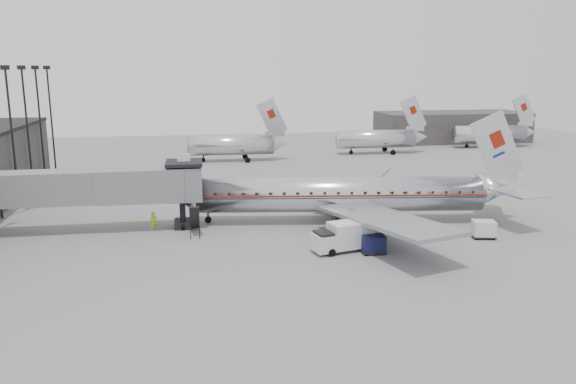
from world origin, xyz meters
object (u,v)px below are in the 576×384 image
service_van (343,236)px  ramp_worker (154,221)px  baggage_cart_navy (373,244)px  baggage_cart_white (484,229)px  airliner (347,194)px

service_van → ramp_worker: 18.27m
baggage_cart_navy → baggage_cart_white: bearing=14.1°
service_van → baggage_cart_navy: service_van is taller
service_van → ramp_worker: service_van is taller
service_van → baggage_cart_white: size_ratio=2.37×
airliner → service_van: size_ratio=6.39×
airliner → baggage_cart_white: size_ratio=15.16×
baggage_cart_white → ramp_worker: (-29.36, 7.46, 0.03)m
baggage_cart_navy → baggage_cart_white: size_ratio=0.87×
service_van → baggage_cart_white: service_van is taller
baggage_cart_white → ramp_worker: bearing=177.7°
baggage_cart_white → ramp_worker: ramp_worker is taller
airliner → ramp_worker: (-18.69, 0.09, -1.90)m
service_van → ramp_worker: (-15.98, 8.85, -0.39)m
airliner → baggage_cart_navy: 10.01m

